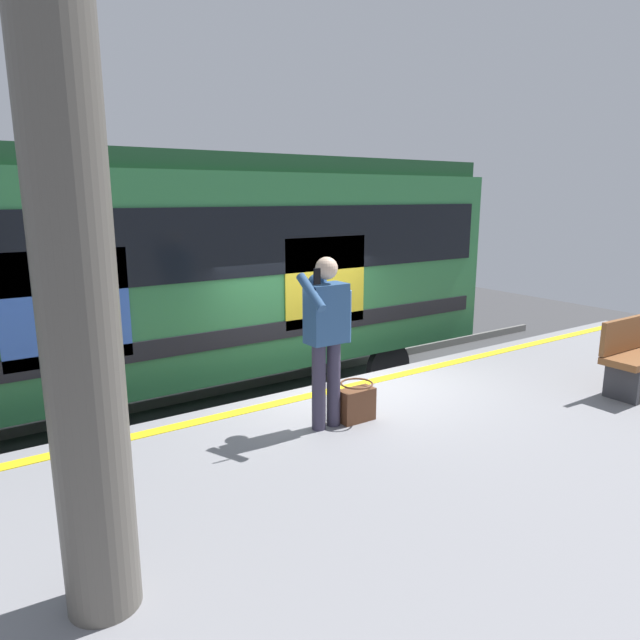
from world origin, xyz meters
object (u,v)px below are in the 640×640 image
(handbag, at_px, (356,403))
(passenger, at_px, (326,329))
(station_column, at_px, (73,260))
(train_carriage, at_px, (173,263))

(handbag, bearing_deg, passenger, -8.36)
(passenger, xyz_separation_m, station_column, (2.51, 1.40, 0.97))
(passenger, bearing_deg, station_column, 29.07)
(passenger, height_order, station_column, station_column)
(train_carriage, relative_size, station_column, 2.46)
(train_carriage, relative_size, passenger, 5.66)
(handbag, bearing_deg, train_carriage, -80.03)
(passenger, relative_size, handbag, 4.17)
(handbag, bearing_deg, station_column, 25.14)
(handbag, relative_size, station_column, 0.10)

